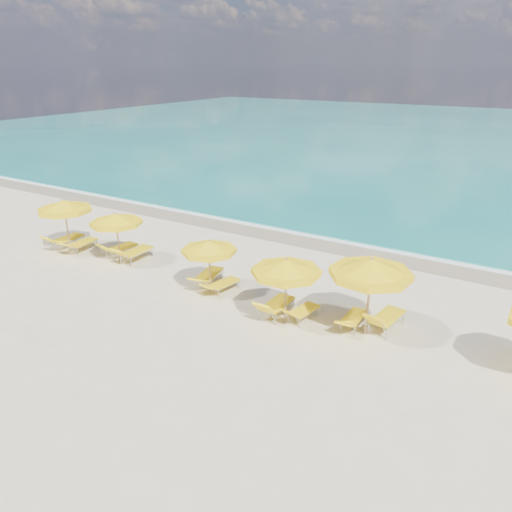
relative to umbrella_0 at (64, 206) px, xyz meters
The scene contains 20 objects.
ground_plane 9.50m from the umbrella_0, ahead, with size 120.00×120.00×0.00m, color beige.
ocean 48.61m from the umbrella_0, 79.00° to the left, with size 120.00×80.00×0.30m, color #147269.
wet_sand_band 11.84m from the umbrella_0, 37.38° to the left, with size 120.00×2.60×0.01m, color tan.
foam_line 12.33m from the umbrella_0, 40.38° to the left, with size 120.00×1.20×0.03m, color white.
whitecap_near 17.12m from the umbrella_0, 78.92° to the left, with size 14.00×0.36×0.05m, color white.
umbrella_0 is the anchor object (origin of this frame).
umbrella_1 3.01m from the umbrella_0, ahead, with size 2.27×2.27×2.22m.
umbrella_2 8.10m from the umbrella_0, ahead, with size 2.32×2.32×2.07m.
umbrella_3 11.65m from the umbrella_0, ahead, with size 3.01×3.01×2.31m.
umbrella_4 14.15m from the umbrella_0, ahead, with size 3.15×3.15×2.61m.
lounger_0_left 1.87m from the umbrella_0, 159.13° to the left, with size 0.71×2.00×0.87m.
lounger_0_right 1.93m from the umbrella_0, 22.30° to the left, with size 0.75×1.90×0.73m.
lounger_1_left 3.21m from the umbrella_0, 14.83° to the left, with size 0.80×1.90×0.85m.
lounger_1_right 3.99m from the umbrella_0, 10.16° to the left, with size 0.69×1.98×0.89m.
lounger_2_left 7.88m from the umbrella_0, ahead, with size 1.02×2.07×0.74m.
lounger_2_right 8.74m from the umbrella_0, ahead, with size 0.83×1.72×0.60m.
lounger_3_left 11.30m from the umbrella_0, ahead, with size 0.67×1.90×0.91m.
lounger_3_right 12.20m from the umbrella_0, ahead, with size 0.77×1.66×0.73m.
lounger_4_left 13.79m from the umbrella_0, ahead, with size 0.58×1.71×0.63m.
lounger_4_right 14.73m from the umbrella_0, ahead, with size 0.91×2.00×0.94m.
Camera 1 is at (9.15, -13.49, 8.11)m, focal length 35.00 mm.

